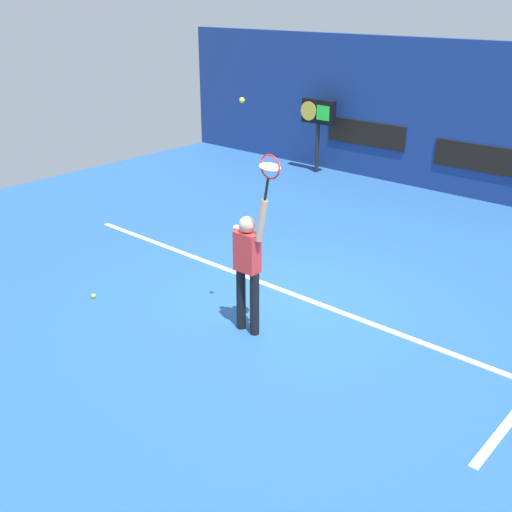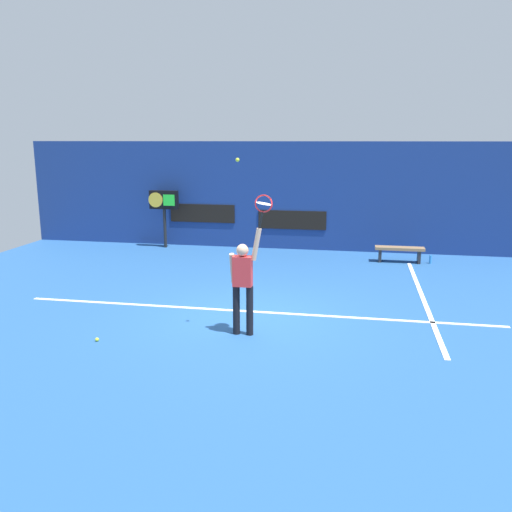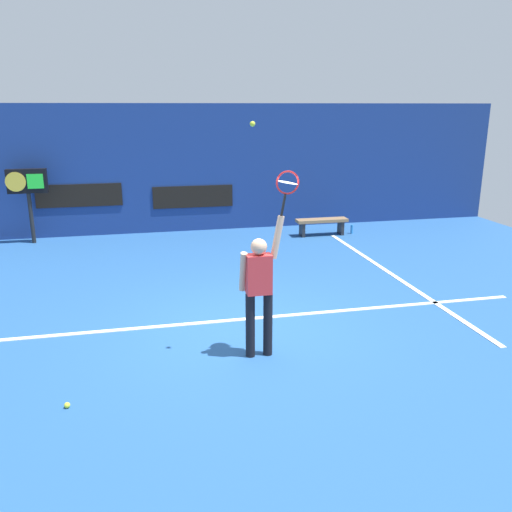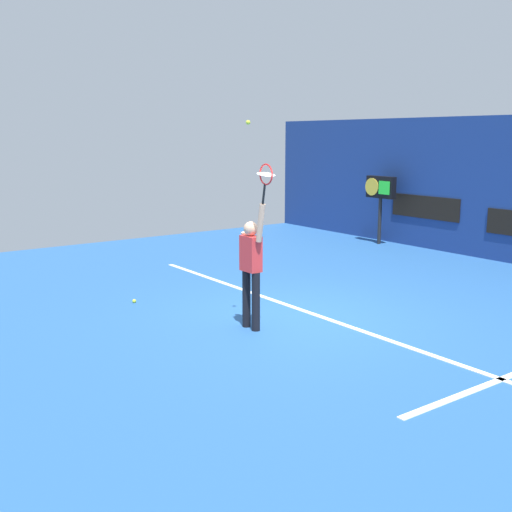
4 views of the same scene
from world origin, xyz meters
name	(u,v)px [view 3 (image 3 of 4)]	position (x,y,z in m)	size (l,w,h in m)	color
ground_plane	(241,329)	(0.00, 0.00, 0.00)	(18.00, 18.00, 0.00)	#23518C
back_wall	(192,168)	(0.00, 7.06, 1.72)	(18.00, 0.20, 3.45)	navy
sponsor_banner_center	(193,197)	(0.00, 6.94, 0.96)	(2.20, 0.03, 0.60)	black
sponsor_banner_portside	(79,196)	(-3.00, 6.94, 1.10)	(2.20, 0.03, 0.60)	black
court_baseline	(237,320)	(0.00, 0.35, 0.01)	(10.00, 0.10, 0.01)	white
court_sideline	(393,275)	(3.59, 2.00, 0.01)	(0.10, 7.00, 0.01)	white
tennis_player	(259,287)	(0.07, -0.94, 1.01)	(0.59, 0.31, 1.99)	black
tennis_racket	(287,185)	(0.44, -0.94, 2.39)	(0.36, 0.27, 0.62)	black
tennis_ball	(252,124)	(-0.01, -0.93, 3.16)	(0.07, 0.07, 0.07)	#CCE033
scoreboard_clock	(27,185)	(-4.16, 6.46, 1.48)	(0.96, 0.20, 1.88)	black
court_bench	(322,223)	(3.31, 5.65, 0.34)	(1.40, 0.36, 0.45)	olive
water_bottle	(352,229)	(4.19, 5.65, 0.12)	(0.07, 0.07, 0.24)	#338CD8
spare_ball	(67,405)	(-2.40, -1.78, 0.03)	(0.07, 0.07, 0.07)	#CCE033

